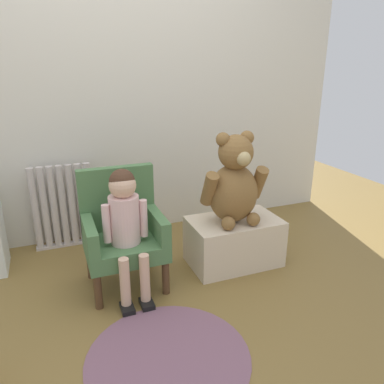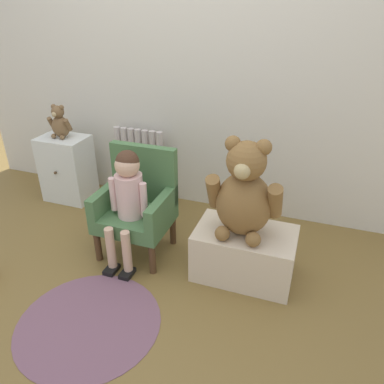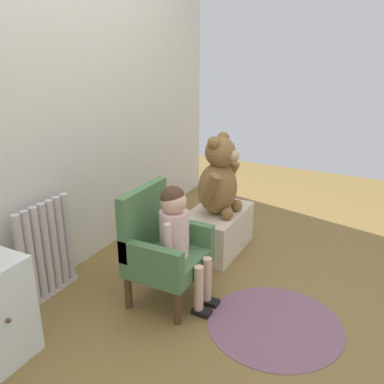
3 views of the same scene
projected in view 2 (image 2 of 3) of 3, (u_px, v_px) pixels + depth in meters
name	position (u px, v px, depth m)	size (l,w,h in m)	color
ground_plane	(111.00, 302.00, 2.13)	(6.00, 6.00, 0.00)	brown
back_wall	(188.00, 50.00, 2.64)	(3.80, 0.05, 2.40)	beige
radiator	(140.00, 166.00, 3.07)	(0.43, 0.05, 0.61)	beige
small_dresser	(67.00, 168.00, 3.09)	(0.38, 0.30, 0.54)	silver
child_armchair	(138.00, 203.00, 2.43)	(0.45, 0.40, 0.70)	#487143
child_figure	(127.00, 192.00, 2.27)	(0.25, 0.35, 0.74)	beige
low_bench	(244.00, 253.00, 2.27)	(0.59, 0.36, 0.31)	beige
large_teddy_bear	(244.00, 194.00, 2.07)	(0.42, 0.30, 0.58)	brown
small_teddy_bear	(60.00, 123.00, 2.92)	(0.19, 0.13, 0.26)	brown
floor_rug	(89.00, 323.00, 1.99)	(0.76, 0.76, 0.01)	#785162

